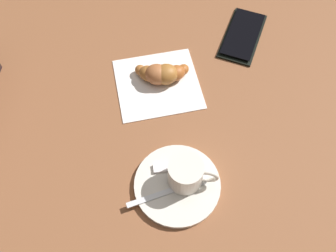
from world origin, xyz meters
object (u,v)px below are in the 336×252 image
espresso_cup (186,173)px  cell_phone (243,35)px  napkin (158,84)px  saucer (180,185)px  croissant (162,74)px  teaspoon (182,187)px  sugar_packet (170,167)px

espresso_cup → cell_phone: size_ratio=0.48×
espresso_cup → napkin: 0.22m
saucer → croissant: croissant is taller
espresso_cup → teaspoon: 0.03m
espresso_cup → napkin: espresso_cup is taller
saucer → sugar_packet: (-0.03, -0.01, 0.01)m
saucer → croissant: (-0.23, -0.01, 0.02)m
sugar_packet → saucer: bearing=112.3°
teaspoon → cell_phone: teaspoon is taller
croissant → sugar_packet: bearing=-0.5°
napkin → cell_phone: bearing=119.9°
napkin → croissant: size_ratio=1.38×
saucer → teaspoon: teaspoon is taller
saucer → sugar_packet: sugar_packet is taller
sugar_packet → cell_phone: size_ratio=0.34×
espresso_cup → teaspoon: bearing=-33.1°
espresso_cup → croissant: (-0.22, -0.02, -0.02)m
teaspoon → croissant: bearing=-176.7°
sugar_packet → croissant: bearing=-92.6°
napkin → espresso_cup: bearing=8.5°
espresso_cup → teaspoon: size_ratio=0.58×
teaspoon → croissant: (-0.23, -0.01, 0.01)m
espresso_cup → napkin: size_ratio=0.51×
teaspoon → croissant: size_ratio=1.21×
espresso_cup → napkin: bearing=-171.5°
teaspoon → cell_phone: size_ratio=0.83×
sugar_packet → napkin: size_ratio=0.36×
espresso_cup → sugar_packet: 0.04m
espresso_cup → croissant: size_ratio=0.70×
saucer → sugar_packet: bearing=-155.6°
espresso_cup → cell_phone: (-0.32, 0.16, -0.03)m
saucer → napkin: 0.22m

